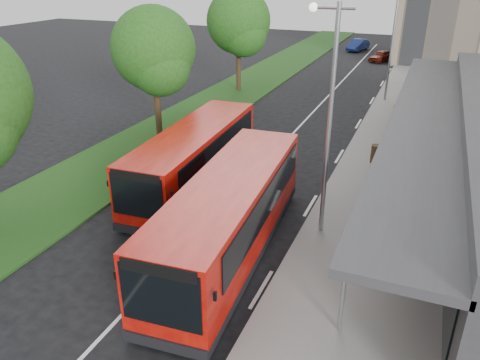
# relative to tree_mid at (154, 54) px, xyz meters

# --- Properties ---
(ground) EXTENTS (120.00, 120.00, 0.00)m
(ground) POSITION_rel_tree_mid_xyz_m (7.01, -9.05, -4.73)
(ground) COLOR black
(ground) RESTS_ON ground
(pavement) EXTENTS (5.00, 80.00, 0.15)m
(pavement) POSITION_rel_tree_mid_xyz_m (13.01, 10.95, -4.66)
(pavement) COLOR gray
(pavement) RESTS_ON ground
(grass_verge) EXTENTS (5.00, 80.00, 0.10)m
(grass_verge) POSITION_rel_tree_mid_xyz_m (0.01, 10.95, -4.68)
(grass_verge) COLOR #1D4416
(grass_verge) RESTS_ON ground
(lane_centre_line) EXTENTS (0.12, 70.00, 0.01)m
(lane_centre_line) POSITION_rel_tree_mid_xyz_m (7.01, 5.95, -4.73)
(lane_centre_line) COLOR silver
(lane_centre_line) RESTS_ON ground
(kerb_dashes) EXTENTS (0.12, 56.00, 0.01)m
(kerb_dashes) POSITION_rel_tree_mid_xyz_m (10.31, 9.95, -4.73)
(kerb_dashes) COLOR silver
(kerb_dashes) RESTS_ON ground
(tree_mid) EXTENTS (4.57, 4.57, 7.33)m
(tree_mid) POSITION_rel_tree_mid_xyz_m (0.00, 0.00, 0.00)
(tree_mid) COLOR #332414
(tree_mid) RESTS_ON ground
(tree_far) EXTENTS (4.82, 4.82, 7.75)m
(tree_far) POSITION_rel_tree_mid_xyz_m (-0.00, 12.00, 0.27)
(tree_far) COLOR #332414
(tree_far) RESTS_ON ground
(lamp_post_near) EXTENTS (1.44, 0.28, 8.00)m
(lamp_post_near) POSITION_rel_tree_mid_xyz_m (11.13, -7.05, -0.01)
(lamp_post_near) COLOR #919399
(lamp_post_near) RESTS_ON pavement
(lamp_post_far) EXTENTS (1.44, 0.28, 8.00)m
(lamp_post_far) POSITION_rel_tree_mid_xyz_m (11.13, 12.95, -0.01)
(lamp_post_far) COLOR #919399
(lamp_post_far) RESTS_ON pavement
(bus_main) EXTENTS (3.25, 10.24, 2.85)m
(bus_main) POSITION_rel_tree_mid_xyz_m (8.62, -9.57, -3.27)
(bus_main) COLOR red
(bus_main) RESTS_ON ground
(bus_second) EXTENTS (2.94, 9.76, 2.73)m
(bus_second) POSITION_rel_tree_mid_xyz_m (5.05, -5.26, -3.33)
(bus_second) COLOR red
(bus_second) RESTS_ON ground
(litter_bin) EXTENTS (0.64, 0.64, 0.91)m
(litter_bin) POSITION_rel_tree_mid_xyz_m (12.19, 0.41, -4.12)
(litter_bin) COLOR #3B2718
(litter_bin) RESTS_ON pavement
(bollard) EXTENTS (0.15, 0.15, 0.86)m
(bollard) POSITION_rel_tree_mid_xyz_m (12.24, 8.63, -4.15)
(bollard) COLOR yellow
(bollard) RESTS_ON pavement
(car_near) EXTENTS (2.61, 3.64, 1.15)m
(car_near) POSITION_rel_tree_mid_xyz_m (8.97, 29.16, -4.16)
(car_near) COLOR #5E1A0D
(car_near) RESTS_ON ground
(car_far) EXTENTS (2.20, 4.15, 1.30)m
(car_far) POSITION_rel_tree_mid_xyz_m (5.55, 35.18, -4.08)
(car_far) COLOR navy
(car_far) RESTS_ON ground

